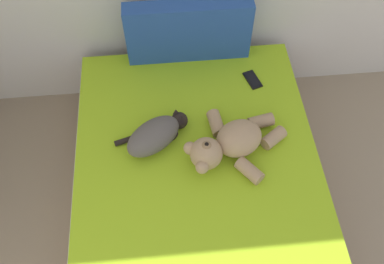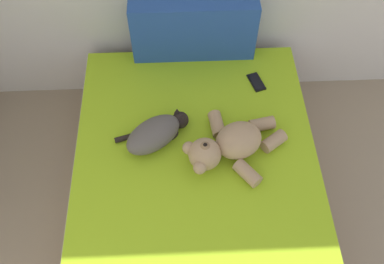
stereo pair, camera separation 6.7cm
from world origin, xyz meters
The scene contains 5 objects.
bed centered at (1.54, 3.02, 0.24)m, with size 1.42×2.08×0.48m.
patterned_cushion centered at (1.56, 3.98, 0.69)m, with size 0.79×0.12×0.41m.
cat centered at (1.32, 3.31, 0.55)m, with size 0.43×0.35×0.15m.
teddy_bear centered at (1.72, 3.21, 0.57)m, with size 0.60×0.50×0.19m.
cell_phone centered at (1.95, 3.72, 0.49)m, with size 0.11×0.16×0.01m.
Camera 2 is at (1.46, 1.97, 2.53)m, focal length 39.68 mm.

